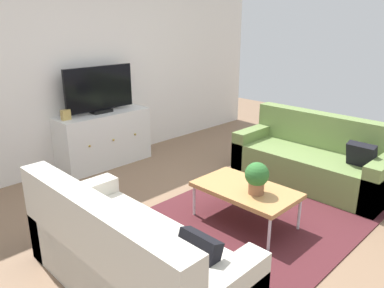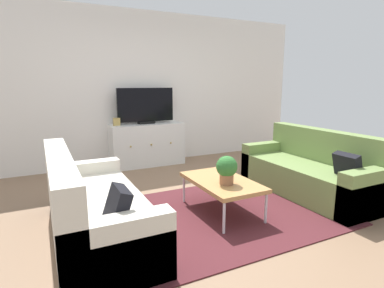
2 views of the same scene
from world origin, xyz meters
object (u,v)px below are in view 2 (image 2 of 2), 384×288
Objects in this scene: couch_right_side at (313,173)px; tv_console at (147,144)px; mantel_clock at (117,122)px; potted_plant at (227,169)px; flat_screen_tv at (146,106)px; coffee_table at (222,183)px; couch_left_side at (89,212)px.

tv_console is at bearing 122.55° from couch_right_side.
tv_console is 0.69m from mantel_clock.
couch_right_side is at bearing 5.88° from potted_plant.
couch_right_side is 1.86× the size of flat_screen_tv.
potted_plant is 2.60m from mantel_clock.
potted_plant is (-1.46, -0.15, 0.28)m from couch_right_side.
flat_screen_tv is at bearing 90.00° from tv_console.
potted_plant is 2.39× the size of mantel_clock.
coffee_table is 2.51m from flat_screen_tv.
potted_plant is at bearing -88.71° from tv_console.
couch_left_side is 1.87× the size of coffee_table.
coffee_table is (1.44, -0.01, 0.08)m from couch_left_side.
couch_left_side is 1.45m from potted_plant.
couch_left_side is 2.87m from couch_right_side.
flat_screen_tv is (-0.06, 2.55, 0.50)m from potted_plant.
potted_plant reaches higher than coffee_table.
couch_right_side is 1.43m from coffee_table.
coffee_table is (-1.43, -0.01, 0.08)m from couch_right_side.
tv_console reaches higher than coffee_table.
couch_left_side is 1.45m from coffee_table.
coffee_table is at bearing -0.29° from couch_left_side.
couch_right_side reaches higher than potted_plant.
couch_right_side is 2.94m from flat_screen_tv.
couch_left_side is at bearing 173.92° from potted_plant.
couch_left_side is 2.74m from tv_console.
couch_left_side is at bearing -109.21° from mantel_clock.
flat_screen_tv is at bearing 2.17° from mantel_clock.
potted_plant is 2.60m from flat_screen_tv.
coffee_table is at bearing -87.89° from flat_screen_tv.
couch_right_side is (2.87, 0.00, 0.00)m from couch_left_side.
tv_console is at bearing 60.30° from couch_left_side.
tv_console is 0.69m from flat_screen_tv.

